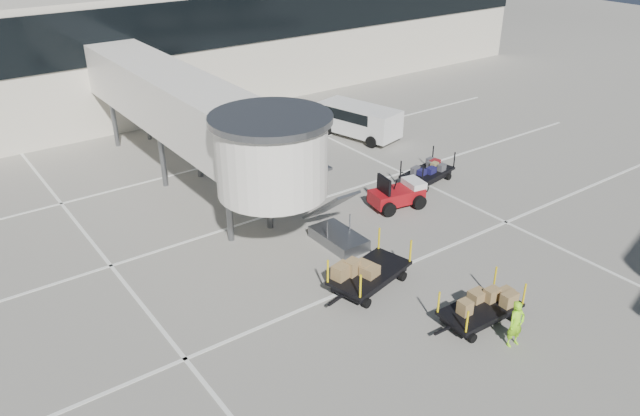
# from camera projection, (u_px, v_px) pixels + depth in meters

# --- Properties ---
(ground) EXTENTS (140.00, 140.00, 0.00)m
(ground) POSITION_uv_depth(u_px,v_px,m) (446.00, 285.00, 24.05)
(ground) COLOR #A8A396
(ground) RESTS_ON ground
(lane_markings) EXTENTS (40.00, 30.00, 0.02)m
(lane_markings) POSITION_uv_depth(u_px,v_px,m) (296.00, 203.00, 30.43)
(lane_markings) COLOR white
(lane_markings) RESTS_ON ground
(terminal) EXTENTS (64.00, 12.11, 15.20)m
(terminal) POSITION_uv_depth(u_px,v_px,m) (134.00, 43.00, 43.60)
(terminal) COLOR beige
(terminal) RESTS_ON ground
(jet_bridge) EXTENTS (5.70, 20.40, 6.03)m
(jet_bridge) POSITION_uv_depth(u_px,v_px,m) (200.00, 116.00, 28.88)
(jet_bridge) COLOR white
(jet_bridge) RESTS_ON ground
(baggage_tug) EXTENTS (2.77, 2.02, 1.71)m
(baggage_tug) POSITION_uv_depth(u_px,v_px,m) (398.00, 195.00, 29.83)
(baggage_tug) COLOR maroon
(baggage_tug) RESTS_ON ground
(suitcase_cart) EXTENTS (3.76, 2.01, 1.44)m
(suitcase_cart) POSITION_uv_depth(u_px,v_px,m) (428.00, 173.00, 32.40)
(suitcase_cart) COLOR black
(suitcase_cart) RESTS_ON ground
(box_cart_near) EXTENTS (3.66, 1.56, 1.42)m
(box_cart_near) POSITION_uv_depth(u_px,v_px,m) (478.00, 309.00, 21.74)
(box_cart_near) COLOR black
(box_cart_near) RESTS_ON ground
(box_cart_far) EXTENTS (4.21, 2.40, 1.61)m
(box_cart_far) POSITION_uv_depth(u_px,v_px,m) (370.00, 272.00, 23.82)
(box_cart_far) COLOR black
(box_cart_far) RESTS_ON ground
(ground_worker) EXTENTS (0.67, 0.50, 1.70)m
(ground_worker) POSITION_uv_depth(u_px,v_px,m) (516.00, 324.00, 20.54)
(ground_worker) COLOR #90F019
(ground_worker) RESTS_ON ground
(minivan) EXTENTS (3.25, 5.47, 1.94)m
(minivan) POSITION_uv_depth(u_px,v_px,m) (357.00, 118.00, 38.23)
(minivan) COLOR white
(minivan) RESTS_ON ground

